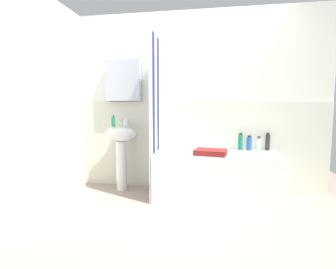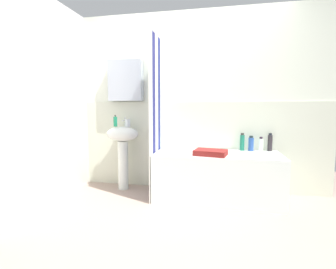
# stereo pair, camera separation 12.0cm
# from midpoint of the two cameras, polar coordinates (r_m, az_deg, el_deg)

# --- Properties ---
(ground_plane) EXTENTS (4.80, 5.60, 0.04)m
(ground_plane) POSITION_cam_midpoint_polar(r_m,az_deg,el_deg) (2.52, 0.59, -20.97)
(ground_plane) COLOR #A38D80
(wall_back_tiled) EXTENTS (3.60, 0.18, 2.40)m
(wall_back_tiled) POSITION_cam_midpoint_polar(r_m,az_deg,el_deg) (3.50, 2.91, 6.35)
(wall_back_tiled) COLOR white
(wall_back_tiled) RESTS_ON ground_plane
(wall_left_tiled) EXTENTS (0.07, 1.81, 2.40)m
(wall_left_tiled) POSITION_cam_midpoint_polar(r_m,az_deg,el_deg) (3.19, -27.51, 5.28)
(wall_left_tiled) COLOR white
(wall_left_tiled) RESTS_ON ground_plane
(sink) EXTENTS (0.44, 0.34, 0.87)m
(sink) POSITION_cam_midpoint_polar(r_m,az_deg,el_deg) (3.51, -11.47, -2.05)
(sink) COLOR white
(sink) RESTS_ON ground_plane
(faucet) EXTENTS (0.03, 0.12, 0.12)m
(faucet) POSITION_cam_midpoint_polar(r_m,az_deg,el_deg) (3.56, -11.10, 2.80)
(faucet) COLOR silver
(faucet) RESTS_ON sink
(soap_dispenser) EXTENTS (0.05, 0.05, 0.16)m
(soap_dispenser) POSITION_cam_midpoint_polar(r_m,az_deg,el_deg) (3.53, -13.11, 2.87)
(soap_dispenser) COLOR #1D8056
(soap_dispenser) RESTS_ON sink
(toothbrush_cup) EXTENTS (0.07, 0.07, 0.10)m
(toothbrush_cup) POSITION_cam_midpoint_polar(r_m,az_deg,el_deg) (3.47, -10.37, 2.55)
(toothbrush_cup) COLOR white
(toothbrush_cup) RESTS_ON sink
(bathtub) EXTENTS (1.49, 0.66, 0.58)m
(bathtub) POSITION_cam_midpoint_polar(r_m,az_deg,el_deg) (3.21, 9.73, -9.09)
(bathtub) COLOR white
(bathtub) RESTS_ON ground_plane
(shower_curtain) EXTENTS (0.01, 0.66, 2.00)m
(shower_curtain) POSITION_cam_midpoint_polar(r_m,az_deg,el_deg) (3.19, -3.89, 3.85)
(shower_curtain) COLOR white
(shower_curtain) RESTS_ON ground_plane
(body_wash_bottle) EXTENTS (0.06, 0.06, 0.23)m
(body_wash_bottle) POSITION_cam_midpoint_polar(r_m,az_deg,el_deg) (3.48, 20.55, -1.59)
(body_wash_bottle) COLOR #2F292D
(body_wash_bottle) RESTS_ON bathtub
(lotion_bottle) EXTENTS (0.05, 0.05, 0.18)m
(lotion_bottle) POSITION_cam_midpoint_polar(r_m,az_deg,el_deg) (3.42, 18.77, -2.02)
(lotion_bottle) COLOR white
(lotion_bottle) RESTS_ON bathtub
(shampoo_bottle) EXTENTS (0.07, 0.07, 0.19)m
(shampoo_bottle) POSITION_cam_midpoint_polar(r_m,az_deg,el_deg) (3.40, 16.80, -1.91)
(shampoo_bottle) COLOR #2C529E
(shampoo_bottle) RESTS_ON bathtub
(conditioner_bottle) EXTENTS (0.06, 0.06, 0.22)m
(conditioner_bottle) POSITION_cam_midpoint_polar(r_m,az_deg,el_deg) (3.40, 14.98, -1.60)
(conditioner_bottle) COLOR #1B7154
(conditioner_bottle) RESTS_ON bathtub
(towel_folded) EXTENTS (0.40, 0.32, 0.06)m
(towel_folded) POSITION_cam_midpoint_polar(r_m,az_deg,el_deg) (2.99, 8.40, -3.96)
(towel_folded) COLOR maroon
(towel_folded) RESTS_ON bathtub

